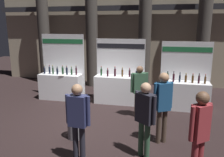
{
  "coord_description": "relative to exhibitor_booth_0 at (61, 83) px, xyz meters",
  "views": [
    {
      "loc": [
        2.13,
        -6.26,
        2.92
      ],
      "look_at": [
        0.61,
        0.43,
        1.31
      ],
      "focal_mm": 36.66,
      "sensor_mm": 36.0,
      "label": 1
    }
  ],
  "objects": [
    {
      "name": "visitor_1",
      "position": [
        4.0,
        -2.77,
        0.45
      ],
      "size": [
        0.46,
        0.37,
        1.82
      ],
      "rotation": [
        0.0,
        0.0,
        0.49
      ],
      "color": "#47382D",
      "rests_on": "ground_plane"
    },
    {
      "name": "ground_plane",
      "position": [
        1.83,
        -1.98,
        -0.64
      ],
      "size": [
        25.61,
        25.61,
        0.0
      ],
      "primitive_type": "plane",
      "color": "black"
    },
    {
      "name": "exhibitor_booth_1",
      "position": [
        2.35,
        0.02,
        -0.01
      ],
      "size": [
        1.88,
        0.66,
        2.42
      ],
      "color": "white",
      "rests_on": "ground_plane"
    },
    {
      "name": "visitor_2",
      "position": [
        2.27,
        -4.03,
        0.41
      ],
      "size": [
        0.55,
        0.26,
        1.75
      ],
      "rotation": [
        0.0,
        0.0,
        6.2
      ],
      "color": "#23232D",
      "rests_on": "ground_plane"
    },
    {
      "name": "exhibitor_booth_0",
      "position": [
        0.0,
        0.0,
        0.0
      ],
      "size": [
        1.77,
        0.69,
        2.58
      ],
      "color": "white",
      "rests_on": "ground_plane"
    },
    {
      "name": "visitor_5",
      "position": [
        4.67,
        -4.16,
        0.42
      ],
      "size": [
        0.4,
        0.36,
        1.8
      ],
      "rotation": [
        0.0,
        0.0,
        0.68
      ],
      "color": "maroon",
      "rests_on": "ground_plane"
    },
    {
      "name": "exhibitor_booth_2",
      "position": [
        4.75,
        -0.13,
        -0.04
      ],
      "size": [
        1.73,
        0.66,
        2.36
      ],
      "color": "white",
      "rests_on": "ground_plane"
    },
    {
      "name": "visitor_0",
      "position": [
        3.63,
        -3.53,
        0.4
      ],
      "size": [
        0.48,
        0.42,
        1.74
      ],
      "rotation": [
        0.0,
        0.0,
        2.48
      ],
      "color": "#33563D",
      "rests_on": "ground_plane"
    },
    {
      "name": "hall_colonnade",
      "position": [
        1.83,
        2.98,
        2.68
      ],
      "size": [
        12.81,
        1.32,
        6.75
      ],
      "color": "tan",
      "rests_on": "ground_plane"
    },
    {
      "name": "visitor_3",
      "position": [
        3.25,
        -1.19,
        0.36
      ],
      "size": [
        0.53,
        0.38,
        1.68
      ],
      "rotation": [
        0.0,
        0.0,
        0.48
      ],
      "color": "#47382D",
      "rests_on": "ground_plane"
    },
    {
      "name": "trash_bin",
      "position": [
        1.78,
        -3.03,
        -0.28
      ],
      "size": [
        0.38,
        0.38,
        0.72
      ],
      "color": "slate",
      "rests_on": "ground_plane"
    }
  ]
}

